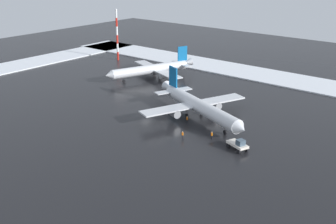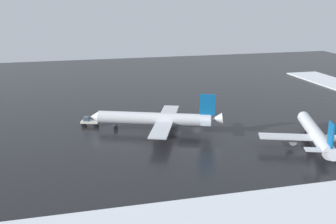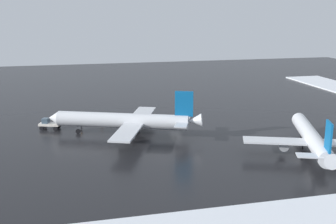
{
  "view_description": "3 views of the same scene",
  "coord_description": "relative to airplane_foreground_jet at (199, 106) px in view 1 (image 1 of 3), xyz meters",
  "views": [
    {
      "loc": [
        -66.14,
        71.81,
        36.7
      ],
      "look_at": [
        -10.0,
        3.54,
        3.71
      ],
      "focal_mm": 45.0,
      "sensor_mm": 36.0,
      "label": 1
    },
    {
      "loc": [
        -34.89,
        -102.79,
        33.34
      ],
      "look_at": [
        -8.57,
        -1.5,
        3.83
      ],
      "focal_mm": 45.0,
      "sensor_mm": 36.0,
      "label": 2
    },
    {
      "loc": [
        -23.79,
        -90.9,
        26.17
      ],
      "look_at": [
        -1.4,
        1.86,
        2.9
      ],
      "focal_mm": 45.0,
      "sensor_mm": 36.0,
      "label": 3
    }
  ],
  "objects": [
    {
      "name": "airplane_distant_tail",
      "position": [
        31.96,
        -19.43,
        -0.29
      ],
      "size": [
        24.96,
        29.53,
        9.1
      ],
      "rotation": [
        0.0,
        0.0,
        1.21
      ],
      "color": "silver",
      "rests_on": "ground_plane"
    },
    {
      "name": "ground_crew_mid_apron",
      "position": [
        0.42,
        3.97,
        -2.32
      ],
      "size": [
        0.36,
        0.36,
        1.71
      ],
      "rotation": [
        0.0,
        0.0,
        4.53
      ],
      "color": "black",
      "rests_on": "ground_plane"
    },
    {
      "name": "pushback_tug",
      "position": [
        -16.19,
        9.01,
        -2.01
      ],
      "size": [
        5.08,
        3.67,
        2.5
      ],
      "rotation": [
        0.0,
        0.0,
        2.79
      ],
      "color": "silver",
      "rests_on": "ground_plane"
    },
    {
      "name": "antenna_mast",
      "position": [
        58.25,
        -30.04,
        6.04
      ],
      "size": [
        0.7,
        0.7,
        18.66
      ],
      "color": "red",
      "rests_on": "ground_plane"
    },
    {
      "name": "ground_plane",
      "position": [
        12.27,
        5.16,
        -3.29
      ],
      "size": [
        240.0,
        240.0,
        0.0
      ],
      "primitive_type": "plane",
      "color": "black"
    },
    {
      "name": "snow_bank_right",
      "position": [
        79.27,
        5.16,
        -3.13
      ],
      "size": [
        14.0,
        116.0,
        0.33
      ],
      "primitive_type": "cube",
      "color": "white",
      "rests_on": "ground_plane"
    },
    {
      "name": "snow_bank_far",
      "position": [
        12.27,
        -44.84,
        -3.13
      ],
      "size": [
        152.0,
        16.0,
        0.33
      ],
      "primitive_type": "cube",
      "color": "white",
      "rests_on": "ground_plane"
    },
    {
      "name": "ground_crew_beside_wing",
      "position": [
        -9.08,
        7.91,
        -2.32
      ],
      "size": [
        0.36,
        0.36,
        1.71
      ],
      "rotation": [
        0.0,
        0.0,
        4.39
      ],
      "color": "black",
      "rests_on": "ground_plane"
    },
    {
      "name": "airplane_foreground_jet",
      "position": [
        0.0,
        0.0,
        0.0
      ],
      "size": [
        32.15,
        27.21,
        9.97
      ],
      "rotation": [
        0.0,
        0.0,
        2.76
      ],
      "color": "silver",
      "rests_on": "ground_plane"
    },
    {
      "name": "ground_crew_near_tug",
      "position": [
        -4.18,
        11.67,
        -2.32
      ],
      "size": [
        0.36,
        0.36,
        1.71
      ],
      "rotation": [
        0.0,
        0.0,
        2.41
      ],
      "color": "black",
      "rests_on": "ground_plane"
    }
  ]
}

